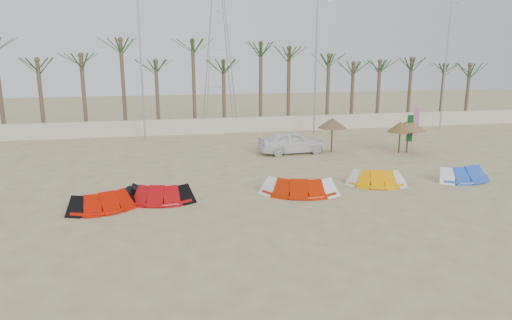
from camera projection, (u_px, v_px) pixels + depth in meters
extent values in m
plane|color=#C9B882|center=(287.00, 225.00, 18.24)|extent=(120.00, 120.00, 0.00)
cube|color=beige|center=(217.00, 126.00, 39.04)|extent=(60.00, 0.30, 1.30)
cylinder|color=brown|center=(43.00, 97.00, 37.05)|extent=(0.32, 0.32, 6.50)
ellipsoid|color=#194719|center=(39.00, 56.00, 36.31)|extent=(4.00, 4.00, 2.40)
cylinder|color=brown|center=(168.00, 94.00, 39.07)|extent=(0.32, 0.32, 6.50)
ellipsoid|color=#194719|center=(167.00, 56.00, 38.32)|extent=(4.00, 4.00, 2.40)
cylinder|color=brown|center=(281.00, 92.00, 41.08)|extent=(0.32, 0.32, 6.50)
ellipsoid|color=#194719|center=(281.00, 55.00, 40.34)|extent=(4.00, 4.00, 2.40)
cylinder|color=brown|center=(383.00, 91.00, 43.10)|extent=(0.32, 0.32, 6.50)
ellipsoid|color=#194719|center=(385.00, 55.00, 42.35)|extent=(4.00, 4.00, 2.40)
cylinder|color=brown|center=(458.00, 89.00, 44.71)|extent=(0.32, 0.32, 6.50)
ellipsoid|color=#194719|center=(462.00, 55.00, 43.96)|extent=(4.00, 4.00, 2.40)
cylinder|color=#A5A8AD|center=(141.00, 69.00, 34.82)|extent=(0.14, 0.14, 11.00)
cylinder|color=#A5A8AD|center=(316.00, 68.00, 37.64)|extent=(0.14, 0.14, 11.00)
cube|color=#A5A8AD|center=(329.00, 0.00, 36.61)|extent=(0.35, 0.14, 0.10)
cylinder|color=#A5A8AD|center=(445.00, 67.00, 40.05)|extent=(0.14, 0.14, 11.00)
cylinder|color=#A5A8AD|center=(457.00, 3.00, 38.92)|extent=(1.00, 0.08, 0.08)
cube|color=#A5A8AD|center=(462.00, 3.00, 39.03)|extent=(0.35, 0.14, 0.10)
cylinder|color=#B91000|center=(106.00, 207.00, 20.02)|extent=(2.76, 1.40, 0.20)
cube|color=black|center=(75.00, 205.00, 19.82)|extent=(1.00, 1.25, 0.40)
cube|color=black|center=(137.00, 201.00, 20.35)|extent=(1.00, 1.25, 0.40)
cylinder|color=#A2080B|center=(159.00, 200.00, 21.00)|extent=(2.90, 0.87, 0.20)
cube|color=black|center=(129.00, 198.00, 20.80)|extent=(0.84, 1.21, 0.40)
cube|color=black|center=(187.00, 195.00, 21.33)|extent=(0.84, 1.21, 0.40)
cylinder|color=#B71C00|center=(299.00, 193.00, 22.16)|extent=(3.29, 1.24, 0.20)
cube|color=white|center=(268.00, 191.00, 21.92)|extent=(0.91, 1.23, 0.40)
cube|color=white|center=(328.00, 187.00, 22.53)|extent=(0.91, 1.23, 0.40)
cylinder|color=#FE9B00|center=(376.00, 184.00, 23.61)|extent=(2.53, 1.09, 0.20)
cube|color=silver|center=(354.00, 182.00, 23.43)|extent=(0.94, 1.24, 0.40)
cube|color=silver|center=(396.00, 179.00, 23.91)|extent=(0.94, 1.24, 0.40)
cylinder|color=blue|center=(465.00, 179.00, 24.60)|extent=(3.02, 0.81, 0.20)
cube|color=white|center=(442.00, 177.00, 24.38)|extent=(0.81, 1.20, 0.40)
cube|color=white|center=(487.00, 174.00, 24.94)|extent=(0.81, 1.20, 0.40)
cylinder|color=#4C331E|center=(332.00, 136.00, 31.55)|extent=(0.10, 0.10, 2.28)
cone|color=brown|center=(332.00, 123.00, 31.35)|extent=(2.00, 2.00, 0.70)
cylinder|color=#4C331E|center=(400.00, 138.00, 31.08)|extent=(0.10, 0.10, 2.09)
cone|color=brown|center=(400.00, 127.00, 30.90)|extent=(1.79, 1.79, 0.70)
cylinder|color=#4C331E|center=(408.00, 137.00, 31.34)|extent=(0.10, 0.10, 2.17)
cone|color=#9A6E43|center=(409.00, 125.00, 31.15)|extent=(2.29, 2.29, 0.70)
cylinder|color=#A5A8AD|center=(413.00, 127.00, 32.51)|extent=(0.04, 0.04, 3.11)
cube|color=#D64FA5|center=(416.00, 122.00, 32.47)|extent=(0.42, 0.03, 2.02)
cylinder|color=#A5A8AD|center=(406.00, 133.00, 31.02)|extent=(0.04, 0.04, 2.79)
cube|color=#0B3F15|center=(410.00, 128.00, 30.99)|extent=(0.42, 0.07, 1.82)
imported|color=white|center=(292.00, 142.00, 31.19)|extent=(4.71, 2.15, 1.57)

